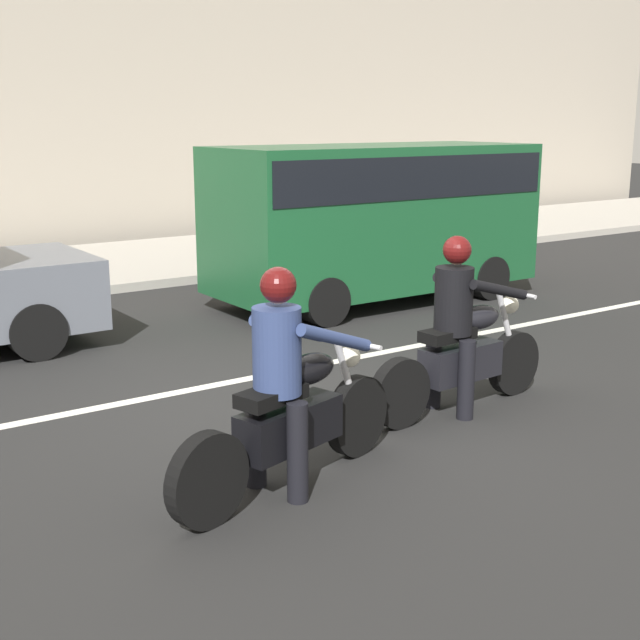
{
  "coord_description": "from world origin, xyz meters",
  "views": [
    {
      "loc": [
        -3.91,
        -6.38,
        2.6
      ],
      "look_at": [
        -0.16,
        -0.96,
        1.04
      ],
      "focal_mm": 47.96,
      "sensor_mm": 36.0,
      "label": 1
    }
  ],
  "objects": [
    {
      "name": "ground_plane",
      "position": [
        0.0,
        0.0,
        0.0
      ],
      "size": [
        80.0,
        80.0,
        0.0
      ],
      "primitive_type": "plane",
      "color": "black"
    },
    {
      "name": "sidewalk_slab",
      "position": [
        0.0,
        8.0,
        0.07
      ],
      "size": [
        40.0,
        4.4,
        0.14
      ],
      "primitive_type": "cube",
      "color": "#A8A399",
      "rests_on": "ground_plane"
    },
    {
      "name": "lane_marking_stripe",
      "position": [
        -0.44,
        0.9,
        0.0
      ],
      "size": [
        18.0,
        0.14,
        0.01
      ],
      "primitive_type": "cube",
      "color": "silver",
      "rests_on": "ground_plane"
    },
    {
      "name": "motorcycle_with_rider_denim_blue",
      "position": [
        -0.84,
        -1.54,
        0.66
      ],
      "size": [
        2.18,
        0.86,
        1.62
      ],
      "color": "black",
      "rests_on": "ground_plane"
    },
    {
      "name": "motorcycle_with_rider_black_leather",
      "position": [
        1.34,
        -1.01,
        0.66
      ],
      "size": [
        2.12,
        0.7,
        1.61
      ],
      "color": "black",
      "rests_on": "ground_plane"
    },
    {
      "name": "parked_van_forest_green",
      "position": [
        3.66,
        3.19,
        1.29
      ],
      "size": [
        4.71,
        1.96,
        2.23
      ],
      "color": "#164C28",
      "rests_on": "ground_plane"
    }
  ]
}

